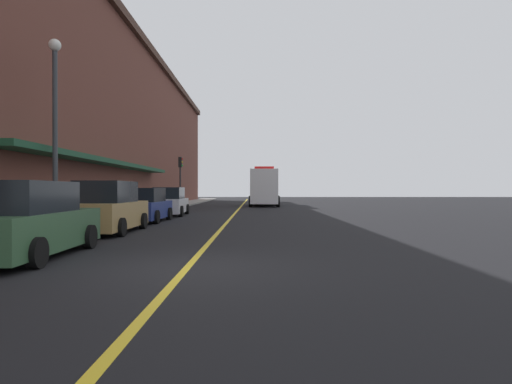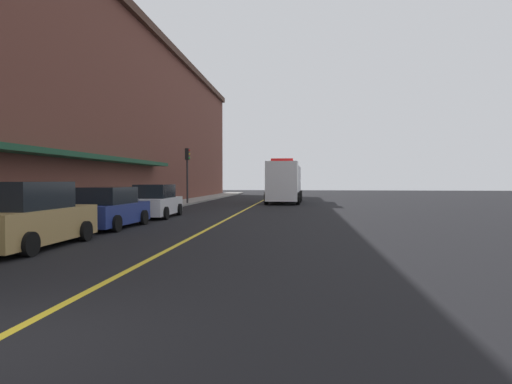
# 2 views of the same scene
# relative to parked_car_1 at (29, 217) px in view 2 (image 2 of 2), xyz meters

# --- Properties ---
(ground_plane) EXTENTS (112.00, 112.00, 0.00)m
(ground_plane) POSITION_rel_parked_car_1_xyz_m (4.04, 17.93, -0.88)
(ground_plane) COLOR black
(sidewalk_left) EXTENTS (2.40, 70.00, 0.15)m
(sidewalk_left) POSITION_rel_parked_car_1_xyz_m (-2.16, 17.93, -0.80)
(sidewalk_left) COLOR gray
(sidewalk_left) RESTS_ON ground
(lane_center_stripe) EXTENTS (0.16, 70.00, 0.01)m
(lane_center_stripe) POSITION_rel_parked_car_1_xyz_m (4.04, 17.93, -0.87)
(lane_center_stripe) COLOR gold
(lane_center_stripe) RESTS_ON ground
(brick_building_left) EXTENTS (9.55, 64.00, 13.41)m
(brick_building_left) POSITION_rel_parked_car_1_xyz_m (-7.55, 16.92, 5.84)
(brick_building_left) COLOR brown
(brick_building_left) RESTS_ON ground
(parked_car_1) EXTENTS (2.01, 4.67, 1.90)m
(parked_car_1) POSITION_rel_parked_car_1_xyz_m (0.00, 0.00, 0.00)
(parked_car_1) COLOR #A5844C
(parked_car_1) RESTS_ON ground
(parked_car_2) EXTENTS (2.02, 4.40, 1.66)m
(parked_car_2) POSITION_rel_parked_car_1_xyz_m (-0.01, 5.25, -0.10)
(parked_car_2) COLOR navy
(parked_car_2) RESTS_ON ground
(parked_car_3) EXTENTS (2.06, 4.43, 1.72)m
(parked_car_3) POSITION_rel_parked_car_1_xyz_m (0.16, 10.41, -0.07)
(parked_car_3) COLOR silver
(parked_car_3) RESTS_ON ground
(box_truck) EXTENTS (3.00, 8.76, 3.65)m
(box_truck) POSITION_rel_parked_car_1_xyz_m (6.28, 25.90, 0.86)
(box_truck) COLOR silver
(box_truck) RESTS_ON ground
(parking_meter_0) EXTENTS (0.14, 0.18, 1.33)m
(parking_meter_0) POSITION_rel_parked_car_1_xyz_m (-1.31, 9.02, 0.18)
(parking_meter_0) COLOR #4C4C51
(parking_meter_0) RESTS_ON sidewalk_left
(parking_meter_1) EXTENTS (0.14, 0.18, 1.33)m
(parking_meter_1) POSITION_rel_parked_car_1_xyz_m (-1.31, 7.64, 0.18)
(parking_meter_1) COLOR #4C4C51
(parking_meter_1) RESTS_ON sidewalk_left
(parking_meter_2) EXTENTS (0.14, 0.18, 1.33)m
(parking_meter_2) POSITION_rel_parked_car_1_xyz_m (-1.31, 11.69, 0.18)
(parking_meter_2) COLOR #4C4C51
(parking_meter_2) RESTS_ON sidewalk_left
(traffic_light_near) EXTENTS (0.38, 0.36, 4.30)m
(traffic_light_near) POSITION_rel_parked_car_1_xyz_m (-1.25, 22.02, 2.28)
(traffic_light_near) COLOR #232326
(traffic_light_near) RESTS_ON sidewalk_left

